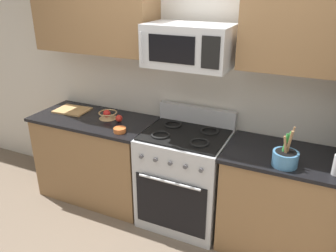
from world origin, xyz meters
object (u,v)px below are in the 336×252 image
apple_loose (119,118)px  cutting_board (72,110)px  microwave (189,46)px  range_oven (184,177)px  prep_bowl (120,130)px  utensil_crock (285,158)px  fruit_basket (108,115)px

apple_loose → cutting_board: apple_loose is taller
microwave → apple_loose: microwave is taller
apple_loose → cutting_board: bearing=175.8°
range_oven → apple_loose: 0.85m
apple_loose → prep_bowl: 0.26m
cutting_board → utensil_crock: bearing=-6.5°
cutting_board → prep_bowl: size_ratio=2.92×
microwave → apple_loose: 1.04m
apple_loose → fruit_basket: bearing=169.9°
utensil_crock → prep_bowl: bearing=-179.7°
utensil_crock → prep_bowl: size_ratio=2.66×
apple_loose → prep_bowl: size_ratio=0.60×
apple_loose → utensil_crock: bearing=-7.4°
cutting_board → microwave: bearing=-1.7°
range_oven → apple_loose: (-0.71, 0.02, 0.47)m
microwave → fruit_basket: 1.14m
microwave → fruit_basket: bearing=178.6°
range_oven → cutting_board: range_oven is taller
microwave → cutting_board: (-1.33, 0.04, -0.78)m
utensil_crock → fruit_basket: bearing=172.4°
utensil_crock → prep_bowl: (-1.45, -0.01, -0.04)m
fruit_basket → cutting_board: 0.47m
prep_bowl → fruit_basket: bearing=140.9°
prep_bowl → apple_loose: bearing=124.1°
utensil_crock → cutting_board: (-2.20, 0.25, -0.06)m
fruit_basket → range_oven: bearing=-3.2°
range_oven → fruit_basket: 0.99m
microwave → utensil_crock: microwave is taller
microwave → fruit_basket: (-0.86, 0.02, -0.75)m
utensil_crock → microwave: bearing=166.5°
range_oven → prep_bowl: size_ratio=9.34×
cutting_board → apple_loose: bearing=-4.2°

